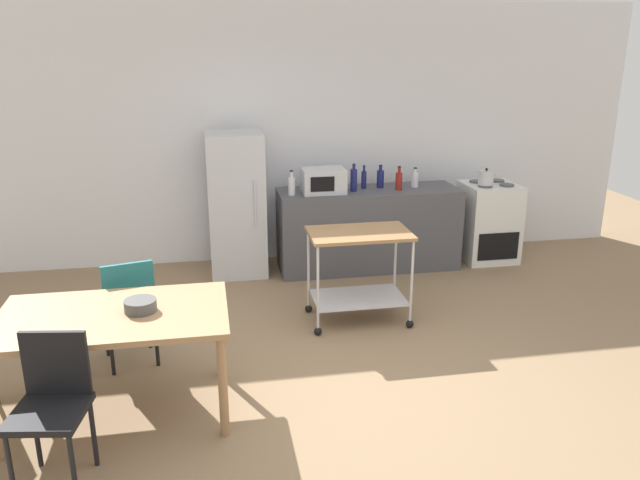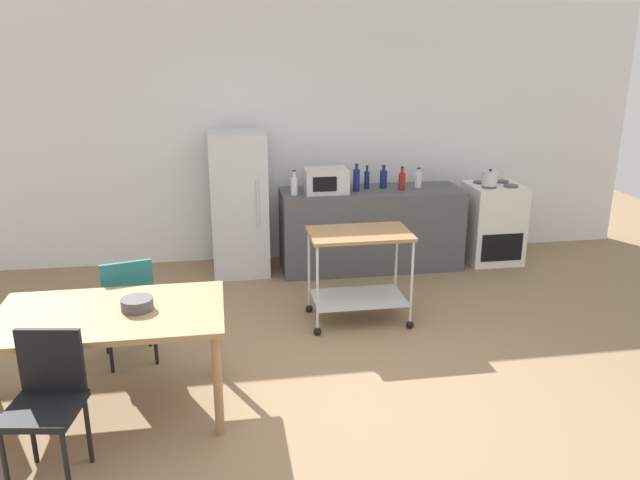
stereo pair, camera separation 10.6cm
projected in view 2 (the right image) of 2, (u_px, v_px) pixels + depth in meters
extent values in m
plane|color=#8C7051|center=(333.00, 393.00, 4.62)|extent=(12.00, 12.00, 0.00)
cube|color=white|center=(284.00, 134.00, 7.19)|extent=(8.40, 0.12, 2.90)
cube|color=#4C4C51|center=(371.00, 229.00, 7.07)|extent=(2.00, 0.64, 0.90)
cube|color=#A37A51|center=(110.00, 314.00, 4.19)|extent=(1.50, 0.90, 0.04)
cylinder|color=#A37A51|center=(218.00, 386.00, 4.04)|extent=(0.06, 0.06, 0.71)
cylinder|color=#A37A51|center=(24.00, 346.00, 4.57)|extent=(0.06, 0.06, 0.71)
cylinder|color=#A37A51|center=(217.00, 333.00, 4.78)|extent=(0.06, 0.06, 0.71)
cube|color=#1E666B|center=(127.00, 305.00, 4.99)|extent=(0.49, 0.49, 0.04)
cube|color=#1E666B|center=(128.00, 287.00, 4.76)|extent=(0.38, 0.12, 0.40)
cylinder|color=black|center=(148.00, 321.00, 5.27)|extent=(0.03, 0.03, 0.45)
cylinder|color=black|center=(106.00, 329.00, 5.14)|extent=(0.03, 0.03, 0.45)
cylinder|color=black|center=(155.00, 338.00, 4.98)|extent=(0.03, 0.03, 0.45)
cylinder|color=black|center=(110.00, 346.00, 4.85)|extent=(0.03, 0.03, 0.45)
cube|color=black|center=(43.00, 411.00, 3.57)|extent=(0.46, 0.46, 0.04)
cube|color=black|center=(51.00, 360.00, 3.67)|extent=(0.38, 0.09, 0.40)
cylinder|color=black|center=(5.00, 466.00, 3.48)|extent=(0.03, 0.03, 0.45)
cylinder|color=black|center=(67.00, 466.00, 3.48)|extent=(0.03, 0.03, 0.45)
cylinder|color=black|center=(32.00, 430.00, 3.80)|extent=(0.03, 0.03, 0.45)
cylinder|color=black|center=(88.00, 430.00, 3.80)|extent=(0.03, 0.03, 0.45)
cube|color=white|center=(492.00, 223.00, 7.31)|extent=(0.60, 0.60, 0.90)
cube|color=black|center=(502.00, 248.00, 7.08)|extent=(0.48, 0.01, 0.32)
cylinder|color=#47474C|center=(489.00, 187.00, 7.04)|extent=(0.16, 0.16, 0.02)
cylinder|color=#47474C|center=(511.00, 186.00, 7.08)|extent=(0.16, 0.16, 0.02)
cylinder|color=#47474C|center=(480.00, 182.00, 7.26)|extent=(0.16, 0.16, 0.02)
cylinder|color=#47474C|center=(502.00, 181.00, 7.30)|extent=(0.16, 0.16, 0.02)
cube|color=silver|center=(239.00, 204.00, 6.84)|extent=(0.60, 0.60, 1.55)
cylinder|color=silver|center=(258.00, 203.00, 6.55)|extent=(0.02, 0.02, 0.50)
cube|color=olive|center=(360.00, 234.00, 5.59)|extent=(0.90, 0.56, 0.03)
cube|color=silver|center=(358.00, 298.00, 5.77)|extent=(0.83, 0.52, 0.02)
cylinder|color=silver|center=(317.00, 287.00, 5.40)|extent=(0.02, 0.02, 0.76)
sphere|color=black|center=(317.00, 331.00, 5.53)|extent=(0.07, 0.07, 0.07)
cylinder|color=silver|center=(412.00, 281.00, 5.53)|extent=(0.02, 0.02, 0.76)
sphere|color=black|center=(410.00, 325.00, 5.66)|extent=(0.07, 0.07, 0.07)
cylinder|color=silver|center=(309.00, 267.00, 5.87)|extent=(0.02, 0.02, 0.76)
sphere|color=black|center=(309.00, 308.00, 6.00)|extent=(0.07, 0.07, 0.07)
cylinder|color=silver|center=(396.00, 263.00, 6.00)|extent=(0.02, 0.02, 0.76)
sphere|color=black|center=(395.00, 303.00, 6.13)|extent=(0.07, 0.07, 0.07)
cylinder|color=silver|center=(294.00, 186.00, 6.68)|extent=(0.08, 0.08, 0.19)
cylinder|color=silver|center=(294.00, 174.00, 6.64)|extent=(0.03, 0.03, 0.06)
cylinder|color=black|center=(294.00, 171.00, 6.63)|extent=(0.04, 0.04, 0.01)
cube|color=silver|center=(326.00, 181.00, 6.78)|extent=(0.46, 0.34, 0.26)
cube|color=black|center=(325.00, 184.00, 6.61)|extent=(0.25, 0.01, 0.16)
cylinder|color=navy|center=(356.00, 180.00, 6.83)|extent=(0.07, 0.07, 0.24)
cylinder|color=navy|center=(357.00, 167.00, 6.79)|extent=(0.03, 0.03, 0.05)
cylinder|color=black|center=(357.00, 164.00, 6.78)|extent=(0.04, 0.04, 0.01)
cylinder|color=navy|center=(367.00, 180.00, 6.97)|extent=(0.06, 0.06, 0.19)
cylinder|color=navy|center=(367.00, 169.00, 6.93)|extent=(0.03, 0.03, 0.06)
cylinder|color=black|center=(367.00, 166.00, 6.92)|extent=(0.03, 0.03, 0.01)
cylinder|color=navy|center=(383.00, 179.00, 7.00)|extent=(0.08, 0.08, 0.19)
cylinder|color=navy|center=(384.00, 169.00, 6.97)|extent=(0.04, 0.04, 0.05)
cylinder|color=black|center=(384.00, 166.00, 6.96)|extent=(0.04, 0.04, 0.01)
cylinder|color=maroon|center=(402.00, 182.00, 6.89)|extent=(0.07, 0.07, 0.19)
cylinder|color=maroon|center=(402.00, 170.00, 6.86)|extent=(0.03, 0.03, 0.06)
cylinder|color=black|center=(402.00, 167.00, 6.85)|extent=(0.04, 0.04, 0.01)
cylinder|color=silver|center=(418.00, 180.00, 7.02)|extent=(0.08, 0.08, 0.16)
cylinder|color=silver|center=(419.00, 171.00, 6.99)|extent=(0.03, 0.03, 0.04)
cylinder|color=black|center=(419.00, 169.00, 6.98)|extent=(0.04, 0.04, 0.01)
cylinder|color=#4C4C4C|center=(137.00, 304.00, 4.20)|extent=(0.21, 0.21, 0.08)
cylinder|color=silver|center=(490.00, 178.00, 7.03)|extent=(0.17, 0.17, 0.16)
sphere|color=black|center=(490.00, 170.00, 7.00)|extent=(0.03, 0.03, 0.03)
cylinder|color=silver|center=(500.00, 176.00, 7.04)|extent=(0.08, 0.02, 0.07)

